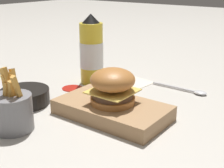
{
  "coord_description": "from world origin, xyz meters",
  "views": [
    {
      "loc": [
        -0.45,
        0.56,
        0.34
      ],
      "look_at": [
        -0.03,
        -0.01,
        0.09
      ],
      "focal_mm": 50.0,
      "sensor_mm": 36.0,
      "label": 1
    }
  ],
  "objects_px": {
    "ketchup_bottle": "(92,52)",
    "fries_basket": "(12,111)",
    "serving_board": "(112,110)",
    "side_bowl": "(25,96)",
    "spoon": "(190,91)",
    "burger": "(113,86)"
  },
  "relations": [
    {
      "from": "ketchup_bottle",
      "to": "spoon",
      "type": "relative_size",
      "value": 1.26
    },
    {
      "from": "side_bowl",
      "to": "spoon",
      "type": "distance_m",
      "value": 0.49
    },
    {
      "from": "burger",
      "to": "spoon",
      "type": "bearing_deg",
      "value": -107.44
    },
    {
      "from": "fries_basket",
      "to": "spoon",
      "type": "relative_size",
      "value": 0.83
    },
    {
      "from": "burger",
      "to": "ketchup_bottle",
      "type": "height_order",
      "value": "ketchup_bottle"
    },
    {
      "from": "burger",
      "to": "spoon",
      "type": "relative_size",
      "value": 0.62
    },
    {
      "from": "ketchup_bottle",
      "to": "fries_basket",
      "type": "distance_m",
      "value": 0.38
    },
    {
      "from": "side_bowl",
      "to": "ketchup_bottle",
      "type": "bearing_deg",
      "value": -96.96
    },
    {
      "from": "serving_board",
      "to": "ketchup_bottle",
      "type": "xyz_separation_m",
      "value": [
        0.21,
        -0.17,
        0.08
      ]
    },
    {
      "from": "side_bowl",
      "to": "serving_board",
      "type": "bearing_deg",
      "value": -162.45
    },
    {
      "from": "ketchup_bottle",
      "to": "fries_basket",
      "type": "height_order",
      "value": "ketchup_bottle"
    },
    {
      "from": "burger",
      "to": "fries_basket",
      "type": "relative_size",
      "value": 0.74
    },
    {
      "from": "fries_basket",
      "to": "spoon",
      "type": "height_order",
      "value": "fries_basket"
    },
    {
      "from": "fries_basket",
      "to": "burger",
      "type": "bearing_deg",
      "value": -126.16
    },
    {
      "from": "serving_board",
      "to": "side_bowl",
      "type": "xyz_separation_m",
      "value": [
        0.24,
        0.08,
        0.0
      ]
    },
    {
      "from": "burger",
      "to": "fries_basket",
      "type": "xyz_separation_m",
      "value": [
        0.14,
        0.19,
        -0.03
      ]
    },
    {
      "from": "serving_board",
      "to": "burger",
      "type": "height_order",
      "value": "burger"
    },
    {
      "from": "spoon",
      "to": "side_bowl",
      "type": "bearing_deg",
      "value": -132.68
    },
    {
      "from": "ketchup_bottle",
      "to": "fries_basket",
      "type": "xyz_separation_m",
      "value": [
        -0.07,
        0.37,
        -0.06
      ]
    },
    {
      "from": "burger",
      "to": "side_bowl",
      "type": "distance_m",
      "value": 0.26
    },
    {
      "from": "ketchup_bottle",
      "to": "fries_basket",
      "type": "bearing_deg",
      "value": 101.19
    },
    {
      "from": "spoon",
      "to": "ketchup_bottle",
      "type": "bearing_deg",
      "value": -160.38
    }
  ]
}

